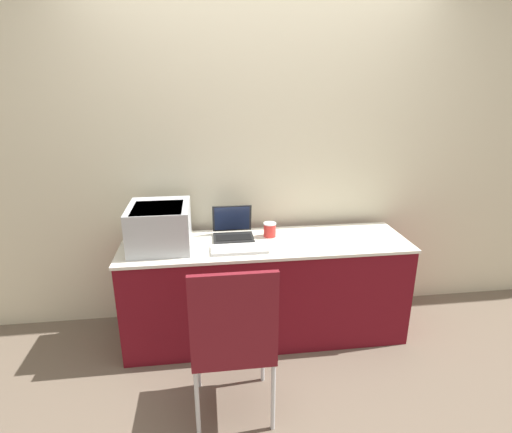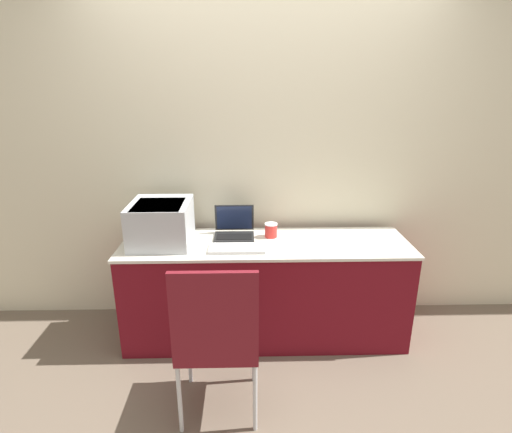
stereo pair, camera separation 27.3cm
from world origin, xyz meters
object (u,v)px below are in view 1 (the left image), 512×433
object	(u,v)px
external_keyboard	(239,249)
coffee_cup	(270,230)
printer	(160,225)
laptop_left	(233,231)
chair	(233,335)

from	to	relation	value
external_keyboard	coffee_cup	size ratio (longest dim) A/B	3.66
printer	laptop_left	bearing A→B (deg)	11.74
printer	chair	xyz separation A→B (m)	(0.42, -0.79, -0.35)
laptop_left	chair	size ratio (longest dim) A/B	0.30
printer	laptop_left	world-z (taller)	printer
external_keyboard	chair	xyz separation A→B (m)	(-0.09, -0.65, -0.20)
external_keyboard	printer	bearing A→B (deg)	164.92
printer	laptop_left	xyz separation A→B (m)	(0.49, 0.10, -0.11)
coffee_cup	chair	xyz separation A→B (m)	(-0.33, -0.87, -0.24)
printer	external_keyboard	size ratio (longest dim) A/B	1.17
chair	laptop_left	bearing A→B (deg)	85.42
printer	external_keyboard	world-z (taller)	printer
coffee_cup	external_keyboard	bearing A→B (deg)	-136.62
printer	chair	bearing A→B (deg)	-61.72
laptop_left	coffee_cup	size ratio (longest dim) A/B	2.77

